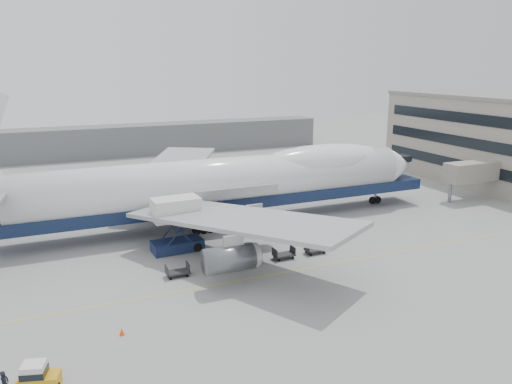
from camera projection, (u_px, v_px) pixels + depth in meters
name	position (u px, v px, depth m)	size (l,w,h in m)	color
ground	(257.00, 254.00, 56.28)	(260.00, 260.00, 0.00)	gray
apron_line	(281.00, 273.00, 50.94)	(60.00, 0.15, 0.01)	gold
hangar	(94.00, 142.00, 113.75)	(110.00, 8.00, 7.00)	slate
airliner	(225.00, 182.00, 65.79)	(67.00, 55.30, 19.98)	white
catering_truck	(176.00, 222.00, 56.34)	(5.81, 4.16, 6.25)	navy
baggage_tug	(37.00, 377.00, 32.67)	(2.80, 2.00, 1.85)	orange
traffic_cone	(122.00, 332.00, 39.29)	(0.40, 0.40, 0.59)	#FF440D
dolly_0	(177.00, 271.00, 50.09)	(2.30, 1.35, 1.30)	#2D2D30
dolly_1	(215.00, 265.00, 51.63)	(2.30, 1.35, 1.30)	#2D2D30
dolly_2	(250.00, 259.00, 53.16)	(2.30, 1.35, 1.30)	#2D2D30
dolly_3	(284.00, 254.00, 54.70)	(2.30, 1.35, 1.30)	#2D2D30
dolly_4	(315.00, 249.00, 56.23)	(2.30, 1.35, 1.30)	#2D2D30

